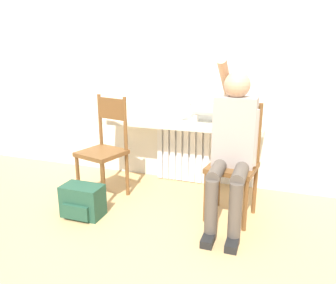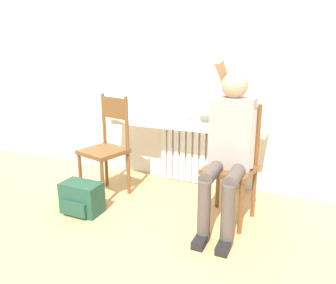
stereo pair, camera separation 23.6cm
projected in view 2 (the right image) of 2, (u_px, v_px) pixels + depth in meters
The scene contains 10 objects.
ground_plane at pixel (137, 230), 2.66m from camera, with size 12.00×12.00×0.00m, color tan.
wall_with_window at pixel (191, 57), 3.39m from camera, with size 7.00×0.06×2.70m.
radiator at pixel (187, 154), 3.59m from camera, with size 0.61×0.08×0.64m.
windowsill at pixel (184, 125), 3.40m from camera, with size 1.69×0.32×0.05m.
window_glass at pixel (190, 70), 3.39m from camera, with size 1.62×0.01×1.06m.
chair_left at pixel (107, 146), 3.23m from camera, with size 0.47×0.47×1.00m.
chair_right at pixel (232, 163), 2.74m from camera, with size 0.43×0.43×1.00m.
person at pixel (229, 142), 2.59m from camera, with size 0.36×0.96×1.38m.
cat at pixel (210, 110), 3.29m from camera, with size 0.49×0.13×0.24m.
backpack at pixel (82, 198), 2.92m from camera, with size 0.36×0.24×0.28m.
Camera 2 is at (1.19, -2.07, 1.41)m, focal length 35.00 mm.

